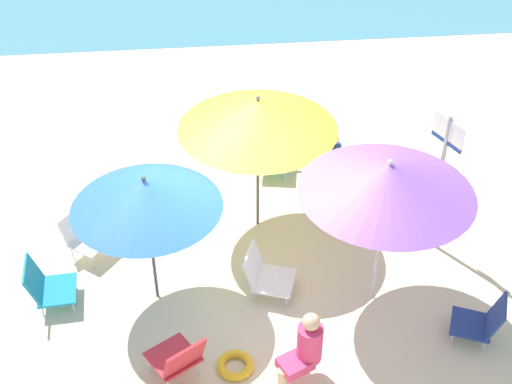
% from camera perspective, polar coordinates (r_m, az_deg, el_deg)
% --- Properties ---
extents(ground_plane, '(40.00, 40.00, 0.00)m').
position_cam_1_polar(ground_plane, '(9.26, -0.89, -6.69)').
color(ground_plane, beige).
extents(umbrella_yellow, '(2.09, 2.09, 2.08)m').
position_cam_1_polar(umbrella_yellow, '(8.98, 0.15, 6.33)').
color(umbrella_yellow, '#4C4C51').
rests_on(umbrella_yellow, ground_plane).
extents(umbrella_purple, '(2.02, 2.02, 2.10)m').
position_cam_1_polar(umbrella_purple, '(7.91, 10.71, 1.09)').
color(umbrella_purple, silver).
rests_on(umbrella_purple, ground_plane).
extents(umbrella_blue, '(1.76, 1.76, 1.87)m').
position_cam_1_polar(umbrella_blue, '(8.00, -9.00, -0.17)').
color(umbrella_blue, '#4C4C51').
rests_on(umbrella_blue, ground_plane).
extents(beach_chair_a, '(0.74, 0.74, 0.61)m').
position_cam_1_polar(beach_chair_a, '(9.65, -13.80, -3.34)').
color(beach_chair_a, white).
rests_on(beach_chair_a, ground_plane).
extents(beach_chair_b, '(0.70, 0.65, 0.63)m').
position_cam_1_polar(beach_chair_b, '(8.69, 17.99, -9.96)').
color(beach_chair_b, navy).
rests_on(beach_chair_b, ground_plane).
extents(beach_chair_c, '(0.60, 0.59, 0.64)m').
position_cam_1_polar(beach_chair_c, '(9.05, -16.74, -7.29)').
color(beach_chair_c, teal).
rests_on(beach_chair_c, ground_plane).
extents(beach_chair_d, '(0.73, 0.76, 0.71)m').
position_cam_1_polar(beach_chair_d, '(7.87, -6.35, -13.29)').
color(beach_chair_d, red).
rests_on(beach_chair_d, ground_plane).
extents(beach_chair_e, '(0.61, 0.66, 0.58)m').
position_cam_1_polar(beach_chair_e, '(10.92, 1.41, 3.24)').
color(beach_chair_e, '#33934C').
rests_on(beach_chair_e, ground_plane).
extents(beach_chair_f, '(0.73, 0.69, 0.62)m').
position_cam_1_polar(beach_chair_f, '(8.83, 0.72, -6.68)').
color(beach_chair_f, white).
rests_on(beach_chair_f, ground_plane).
extents(person_a, '(0.53, 0.43, 0.94)m').
position_cam_1_polar(person_a, '(7.80, 4.03, -12.48)').
color(person_a, '#DB3866').
rests_on(person_a, ground_plane).
extents(person_b, '(0.53, 0.36, 0.92)m').
position_cam_1_polar(person_b, '(10.56, 5.86, 2.54)').
color(person_b, '#2D519E').
rests_on(person_b, ground_plane).
extents(warning_sign, '(0.23, 0.51, 2.01)m').
position_cam_1_polar(warning_sign, '(9.23, 14.94, 2.34)').
color(warning_sign, '#ADADB2').
rests_on(warning_sign, ground_plane).
extents(swim_ring, '(0.43, 0.43, 0.10)m').
position_cam_1_polar(swim_ring, '(8.18, -1.71, -13.93)').
color(swim_ring, yellow).
rests_on(swim_ring, ground_plane).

